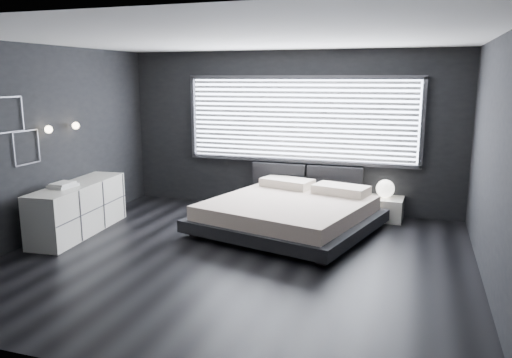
% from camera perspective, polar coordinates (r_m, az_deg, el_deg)
% --- Properties ---
extents(room, '(6.04, 6.00, 2.80)m').
position_cam_1_polar(room, '(6.29, -2.43, 3.00)').
color(room, black).
rests_on(room, ground).
extents(window, '(4.14, 0.09, 1.52)m').
position_cam_1_polar(window, '(8.78, 5.05, 6.76)').
color(window, white).
rests_on(window, ground).
extents(headboard, '(1.96, 0.16, 0.52)m').
position_cam_1_polar(headboard, '(8.84, 5.78, -0.04)').
color(headboard, black).
rests_on(headboard, ground).
extents(sconce_near, '(0.18, 0.11, 0.11)m').
position_cam_1_polar(sconce_near, '(7.80, -22.64, 5.26)').
color(sconce_near, silver).
rests_on(sconce_near, ground).
extents(sconce_far, '(0.18, 0.11, 0.11)m').
position_cam_1_polar(sconce_far, '(8.26, -19.93, 5.75)').
color(sconce_far, silver).
rests_on(sconce_far, ground).
extents(wall_art_upper, '(0.01, 0.48, 0.48)m').
position_cam_1_polar(wall_art_upper, '(7.40, -26.36, 6.61)').
color(wall_art_upper, '#47474C').
rests_on(wall_art_upper, ground).
extents(wall_art_lower, '(0.01, 0.48, 0.48)m').
position_cam_1_polar(wall_art_lower, '(7.62, -24.74, 3.30)').
color(wall_art_lower, '#47474C').
rests_on(wall_art_lower, ground).
extents(bed, '(2.94, 2.86, 0.63)m').
position_cam_1_polar(bed, '(7.71, 3.80, -3.83)').
color(bed, black).
rests_on(bed, ground).
extents(nightstand, '(0.66, 0.56, 0.37)m').
position_cam_1_polar(nightstand, '(8.61, 14.31, -3.27)').
color(nightstand, silver).
rests_on(nightstand, ground).
extents(orb_lamp, '(0.30, 0.30, 0.30)m').
position_cam_1_polar(orb_lamp, '(8.54, 14.56, -1.07)').
color(orb_lamp, white).
rests_on(orb_lamp, nightstand).
extents(dresser, '(0.71, 1.96, 0.77)m').
position_cam_1_polar(dresser, '(8.03, -19.59, -3.19)').
color(dresser, silver).
rests_on(dresser, ground).
extents(book_stack, '(0.32, 0.39, 0.08)m').
position_cam_1_polar(book_stack, '(7.74, -21.19, -0.65)').
color(book_stack, silver).
rests_on(book_stack, dresser).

